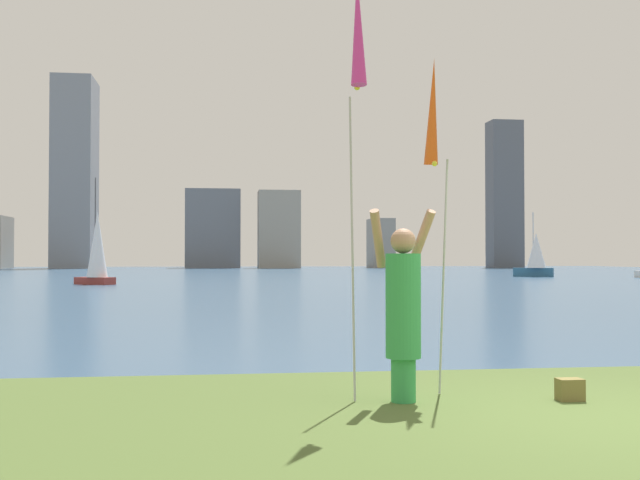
{
  "coord_description": "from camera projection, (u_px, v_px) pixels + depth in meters",
  "views": [
    {
      "loc": [
        -3.77,
        -6.83,
        1.49
      ],
      "look_at": [
        -1.5,
        10.43,
        1.87
      ],
      "focal_mm": 43.86,
      "sensor_mm": 36.0,
      "label": 1
    }
  ],
  "objects": [
    {
      "name": "skyline_tower_5",
      "position": [
        505.0,
        194.0,
        112.8
      ],
      "size": [
        4.56,
        3.51,
        21.17
      ],
      "color": "#565B66",
      "rests_on": "ground"
    },
    {
      "name": "skyline_tower_3",
      "position": [
        279.0,
        230.0,
        107.71
      ],
      "size": [
        5.7,
        4.33,
        10.64
      ],
      "color": "gray",
      "rests_on": "ground"
    },
    {
      "name": "bag",
      "position": [
        570.0,
        390.0,
        8.09
      ],
      "size": [
        0.26,
        0.19,
        0.23
      ],
      "color": "olive",
      "rests_on": "ground"
    },
    {
      "name": "person",
      "position": [
        403.0,
        307.0,
        8.04
      ],
      "size": [
        0.73,
        0.54,
        1.99
      ],
      "rotation": [
        0.0,
        0.0,
        -0.25
      ],
      "color": "green",
      "rests_on": "ground"
    },
    {
      "name": "sailboat_5",
      "position": [
        97.0,
        250.0,
        42.62
      ],
      "size": [
        2.34,
        2.02,
        5.85
      ],
      "color": "maroon",
      "rests_on": "ground"
    },
    {
      "name": "kite_flag_right",
      "position": [
        433.0,
        119.0,
        8.74
      ],
      "size": [
        0.16,
        0.73,
        3.71
      ],
      "color": "#B2B2B7",
      "rests_on": "ground"
    },
    {
      "name": "skyline_tower_1",
      "position": [
        75.0,
        174.0,
        106.44
      ],
      "size": [
        5.3,
        7.72,
        25.82
      ],
      "color": "gray",
      "rests_on": "ground"
    },
    {
      "name": "sailboat_1",
      "position": [
        536.0,
        255.0,
        59.6
      ],
      "size": [
        2.98,
        2.19,
        4.92
      ],
      "color": "#2D6084",
      "rests_on": "ground"
    },
    {
      "name": "skyline_tower_4",
      "position": [
        381.0,
        243.0,
        110.53
      ],
      "size": [
        3.17,
        5.14,
        6.94
      ],
      "color": "gray",
      "rests_on": "ground"
    },
    {
      "name": "ground",
      "position": [
        268.0,
        278.0,
        57.73
      ],
      "size": [
        120.0,
        138.0,
        0.12
      ],
      "color": "#475B28"
    },
    {
      "name": "kite_flag_left",
      "position": [
        358.0,
        40.0,
        7.93
      ],
      "size": [
        0.16,
        0.64,
        4.42
      ],
      "color": "#B2B2B7",
      "rests_on": "ground"
    },
    {
      "name": "skyline_tower_2",
      "position": [
        213.0,
        229.0,
        110.48
      ],
      "size": [
        7.58,
        7.16,
        10.97
      ],
      "color": "slate",
      "rests_on": "ground"
    }
  ]
}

